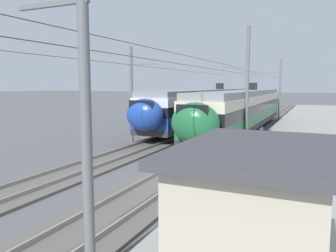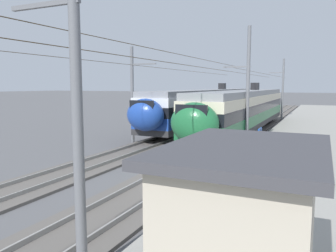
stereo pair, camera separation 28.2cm
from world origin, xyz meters
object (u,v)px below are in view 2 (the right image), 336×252
(catenary_mast_far_side, at_px, (134,93))
(catenary_mast_east, at_px, (282,88))
(train_near_platform, at_px, (245,109))
(catenary_mast_west, at_px, (73,102))
(passenger_walking, at_px, (193,242))
(platform_sign, at_px, (260,141))
(catenary_mast_mid, at_px, (246,87))
(platform_shelter, at_px, (244,228))
(train_far_track, at_px, (209,105))
(potted_plant_platform_edge, at_px, (217,225))

(catenary_mast_far_side, bearing_deg, catenary_mast_east, -19.85)
(train_near_platform, height_order, catenary_mast_west, catenary_mast_west)
(catenary_mast_east, distance_m, passenger_walking, 37.67)
(train_near_platform, height_order, platform_sign, train_near_platform)
(train_near_platform, xyz_separation_m, catenary_mast_west, (-23.67, -1.46, 1.71))
(catenary_mast_mid, xyz_separation_m, platform_shelter, (-16.98, -3.63, -2.38))
(train_far_track, xyz_separation_m, platform_shelter, (-28.31, -9.91, -0.40))
(catenary_mast_east, height_order, passenger_walking, catenary_mast_east)
(potted_plant_platform_edge, bearing_deg, catenary_mast_far_side, 38.29)
(catenary_mast_west, xyz_separation_m, platform_sign, (9.28, -2.31, -2.07))
(passenger_walking, distance_m, platform_shelter, 1.20)
(train_near_platform, distance_m, catenary_mast_east, 14.31)
(platform_sign, bearing_deg, catenary_mast_mid, 16.42)
(train_far_track, relative_size, catenary_mast_east, 0.75)
(passenger_walking, height_order, platform_shelter, platform_shelter)
(train_near_platform, xyz_separation_m, passenger_walking, (-23.36, -4.06, -0.97))
(catenary_mast_east, bearing_deg, catenary_mast_mid, -179.98)
(train_far_track, xyz_separation_m, catenary_mast_far_side, (-12.69, 1.70, 1.53))
(train_far_track, distance_m, passenger_walking, 29.48)
(catenary_mast_east, bearing_deg, platform_shelter, -174.49)
(potted_plant_platform_edge, bearing_deg, train_far_track, 18.59)
(train_far_track, distance_m, catenary_mast_east, 11.42)
(catenary_mast_mid, xyz_separation_m, platform_sign, (-7.80, -2.30, -2.34))
(catenary_mast_east, height_order, potted_plant_platform_edge, catenary_mast_east)
(catenary_mast_far_side, xyz_separation_m, platform_sign, (-6.44, -10.28, -1.89))
(catenary_mast_west, distance_m, passenger_walking, 3.75)
(platform_shelter, bearing_deg, catenary_mast_mid, 12.06)
(train_far_track, xyz_separation_m, passenger_walking, (-28.10, -8.88, -0.97))
(platform_sign, bearing_deg, train_far_track, 24.17)
(passenger_walking, bearing_deg, potted_plant_platform_edge, 4.54)
(catenary_mast_west, height_order, catenary_mast_mid, catenary_mast_mid)
(catenary_mast_mid, bearing_deg, catenary_mast_far_side, 99.73)
(catenary_mast_far_side, height_order, passenger_walking, catenary_mast_far_side)
(train_far_track, xyz_separation_m, potted_plant_platform_edge, (-25.85, -8.70, -1.56))
(platform_sign, bearing_deg, train_near_platform, 14.69)
(train_near_platform, xyz_separation_m, train_far_track, (4.74, 4.81, 0.00))
(train_near_platform, distance_m, train_far_track, 6.76)
(train_far_track, relative_size, potted_plant_platform_edge, 45.74)
(train_near_platform, height_order, catenary_mast_far_side, catenary_mast_far_side)
(catenary_mast_west, bearing_deg, catenary_mast_mid, -0.03)
(train_far_track, relative_size, platform_shelter, 7.93)
(catenary_mast_west, bearing_deg, train_near_platform, 3.54)
(train_near_platform, height_order, train_far_track, same)
(train_near_platform, bearing_deg, catenary_mast_east, -5.91)
(catenary_mast_east, distance_m, platform_shelter, 37.93)
(catenary_mast_mid, height_order, potted_plant_platform_edge, catenary_mast_mid)
(train_far_track, xyz_separation_m, catenary_mast_east, (9.39, -6.28, 1.71))
(platform_shelter, bearing_deg, catenary_mast_west, 91.62)
(catenary_mast_east, relative_size, potted_plant_platform_edge, 60.76)
(catenary_mast_mid, relative_size, catenary_mast_east, 1.00)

